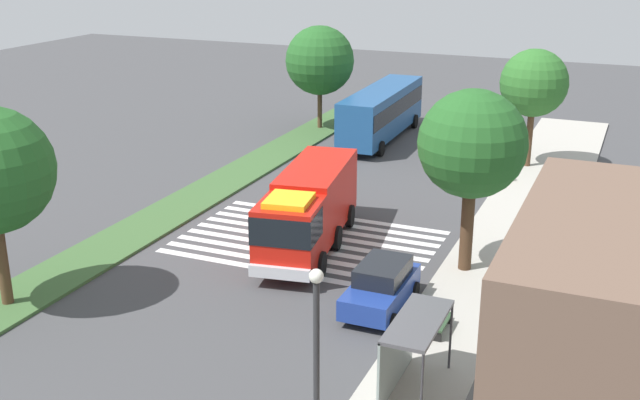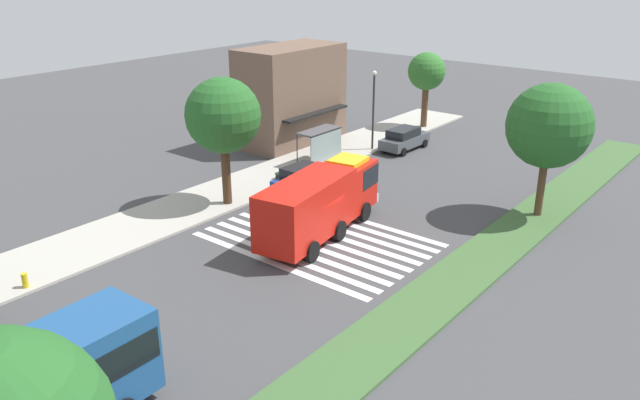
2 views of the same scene
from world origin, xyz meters
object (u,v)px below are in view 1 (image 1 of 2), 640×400
Objects in this scene: median_tree_far_west at (320,60)px; fire_hydrant at (508,175)px; bus_stop_shelter at (407,339)px; parked_car_mid at (381,286)px; street_lamp at (316,362)px; parked_car_west at (497,144)px; sidewalk_tree_far_west at (534,83)px; sidewalk_tree_west at (472,145)px; fire_truck at (308,208)px; transit_bus at (382,110)px; bench_near_shelter at (439,320)px.

median_tree_far_west is 10.53× the size of fire_hydrant.
fire_hydrant is (-23.07, -0.89, -1.40)m from bus_stop_shelter.
fire_hydrant is (-17.82, 1.70, -0.43)m from parked_car_mid.
median_tree_far_west reaches higher than street_lamp.
parked_car_west is 28.39m from bus_stop_shelter.
fire_hydrant is at bearing 174.62° from parked_car_mid.
sidewalk_tree_west reaches higher than sidewalk_tree_far_west.
fire_truck is at bearing 21.57° from median_tree_far_west.
transit_bus is 11.38m from sidewalk_tree_far_west.
bench_near_shelter is at bearing 175.08° from street_lamp.
bus_stop_shelter is at bearing 2.24° from sidewalk_tree_west.
sidewalk_tree_west is (-4.62, 2.20, 4.67)m from parked_car_mid.
parked_car_mid is at bearing -170.29° from street_lamp.
parked_car_west is 0.96× the size of parked_car_mid.
transit_bus is 5.97m from median_tree_far_west.
fire_hydrant is at bearing 144.64° from fire_truck.
bench_near_shelter is (24.25, 2.60, -0.28)m from parked_car_west.
fire_truck is 6.63m from parked_car_mid.
parked_car_west reaches higher than bench_near_shelter.
bus_stop_shelter is 10.55m from sidewalk_tree_west.
median_tree_far_west is at bearing -117.27° from fire_hydrant.
parked_car_mid is 29.18m from median_tree_far_west.
street_lamp is (35.07, 10.09, 1.64)m from transit_bus.
parked_car_mid is at bearing -5.45° from fire_hydrant.
parked_car_west is 14.26m from median_tree_far_west.
street_lamp is (33.52, 1.80, 2.88)m from parked_car_west.
sidewalk_tree_far_west is 16.14m from median_tree_far_west.
bus_stop_shelter is 5.64m from street_lamp.
street_lamp reaches higher than transit_bus.
fire_truck is at bearing -15.99° from parked_car_west.
sidewalk_tree_west reaches higher than fire_truck.
fire_truck is 23.14m from median_tree_far_west.
fire_truck reaches higher than fire_hydrant.
street_lamp reaches higher than bench_near_shelter.
street_lamp is at bearing 15.36° from fire_truck.
bench_near_shelter is 0.26× the size of street_lamp.
bus_stop_shelter is at bearing 0.83° from sidewalk_tree_far_west.
parked_car_mid is at bearing -25.46° from sidewalk_tree_west.
transit_bus is 1.94× the size of street_lamp.
parked_car_west is at bearing -125.30° from sidewalk_tree_far_west.
fire_truck is 9.46m from bench_near_shelter.
fire_truck is 14.13× the size of fire_hydrant.
fire_truck is 2.32× the size of parked_car_west.
median_tree_far_west is (-21.34, -8.43, 3.03)m from fire_truck.
fire_truck is 1.34× the size of median_tree_far_west.
transit_bus is 1.53× the size of sidewalk_tree_west.
bus_stop_shelter is 0.57× the size of street_lamp.
sidewalk_tree_far_west is at bearing 180.00° from sidewalk_tree_west.
fire_truck is 15.18m from fire_hydrant.
fire_hydrant is at bearing -7.86° from sidewalk_tree_far_west.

